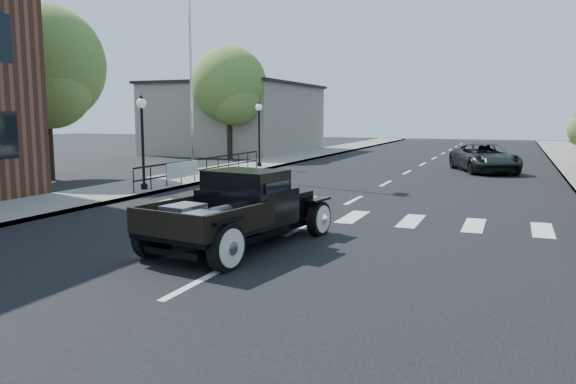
% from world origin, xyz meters
% --- Properties ---
extents(ground, '(120.00, 120.00, 0.00)m').
position_xyz_m(ground, '(0.00, 0.00, 0.00)').
color(ground, black).
rests_on(ground, ground).
extents(road, '(14.00, 80.00, 0.02)m').
position_xyz_m(road, '(0.00, 15.00, 0.01)').
color(road, black).
rests_on(road, ground).
extents(road_markings, '(12.00, 60.00, 0.06)m').
position_xyz_m(road_markings, '(0.00, 10.00, 0.00)').
color(road_markings, silver).
rests_on(road_markings, ground).
extents(sidewalk_left, '(3.00, 80.00, 0.15)m').
position_xyz_m(sidewalk_left, '(-8.50, 15.00, 0.07)').
color(sidewalk_left, gray).
rests_on(sidewalk_left, ground).
extents(low_building_left, '(10.00, 12.00, 5.00)m').
position_xyz_m(low_building_left, '(-15.00, 28.00, 2.50)').
color(low_building_left, gray).
rests_on(low_building_left, ground).
extents(railing, '(0.08, 10.00, 1.00)m').
position_xyz_m(railing, '(-7.30, 10.00, 0.65)').
color(railing, black).
rests_on(railing, sidewalk_left).
extents(banner, '(0.04, 2.20, 0.60)m').
position_xyz_m(banner, '(-7.22, 8.00, 0.45)').
color(banner, silver).
rests_on(banner, sidewalk_left).
extents(lamp_post_b, '(0.36, 0.36, 3.40)m').
position_xyz_m(lamp_post_b, '(-7.60, 6.00, 1.85)').
color(lamp_post_b, black).
rests_on(lamp_post_b, sidewalk_left).
extents(lamp_post_c, '(0.36, 0.36, 3.40)m').
position_xyz_m(lamp_post_c, '(-7.60, 16.00, 1.85)').
color(lamp_post_c, black).
rests_on(lamp_post_c, sidewalk_left).
extents(flagpole, '(0.12, 0.12, 12.41)m').
position_xyz_m(flagpole, '(-9.20, 12.00, 6.35)').
color(flagpole, silver).
rests_on(flagpole, sidewalk_left).
extents(big_tree_near, '(5.13, 5.13, 7.54)m').
position_xyz_m(big_tree_near, '(-14.00, 8.00, 3.77)').
color(big_tree_near, '#5A7733').
rests_on(big_tree_near, ground).
extents(big_tree_far, '(4.94, 4.94, 7.25)m').
position_xyz_m(big_tree_far, '(-12.50, 22.00, 3.63)').
color(big_tree_far, '#5A7733').
rests_on(big_tree_far, ground).
extents(hotrod_pickup, '(3.05, 5.18, 1.69)m').
position_xyz_m(hotrod_pickup, '(-0.51, -0.30, 0.84)').
color(hotrod_pickup, black).
rests_on(hotrod_pickup, ground).
extents(second_car, '(4.02, 5.59, 1.41)m').
position_xyz_m(second_car, '(3.52, 18.68, 0.71)').
color(second_car, black).
rests_on(second_car, ground).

